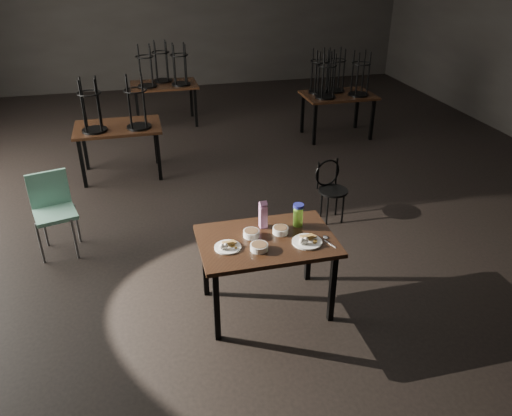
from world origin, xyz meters
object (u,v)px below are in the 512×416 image
object	(u,v)px
school_chair	(53,206)
water_bottle	(298,215)
juice_carton	(263,215)
main_table	(267,246)
bentwood_chair	(331,186)

from	to	relation	value
school_chair	water_bottle	bearing A→B (deg)	-45.14
juice_carton	water_bottle	distance (m)	0.32
main_table	water_bottle	bearing A→B (deg)	25.62
juice_carton	water_bottle	xyz separation A→B (m)	(0.32, -0.05, -0.01)
main_table	juice_carton	world-z (taller)	juice_carton
water_bottle	bentwood_chair	distance (m)	1.62
water_bottle	school_chair	size ratio (longest dim) A/B	0.24
juice_carton	school_chair	world-z (taller)	juice_carton
school_chair	bentwood_chair	bearing A→B (deg)	-15.62
bentwood_chair	school_chair	distance (m)	3.18
main_table	juice_carton	size ratio (longest dim) A/B	4.52
main_table	school_chair	distance (m)	2.50
bentwood_chair	water_bottle	bearing A→B (deg)	-135.12
water_bottle	school_chair	xyz separation A→B (m)	(-2.32, 1.36, -0.32)
school_chair	juice_carton	bearing A→B (deg)	-47.92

